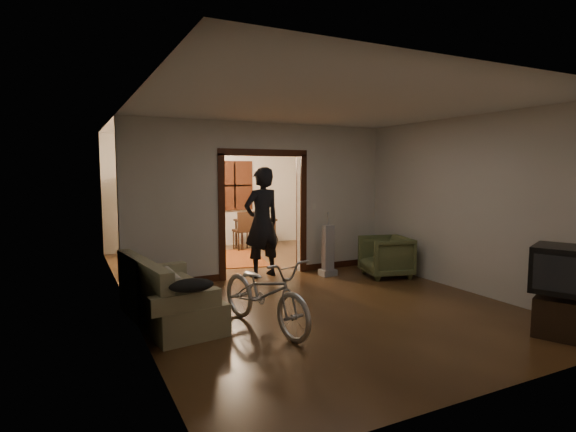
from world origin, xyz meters
TOP-DOWN VIEW (x-y plane):
  - floor at (0.00, 0.00)m, footprint 5.00×8.50m
  - ceiling at (0.00, 0.00)m, footprint 5.00×8.50m
  - wall_back at (0.00, 4.25)m, footprint 5.00×0.02m
  - wall_left at (-2.50, 0.00)m, footprint 0.02×8.50m
  - wall_right at (2.50, 0.00)m, footprint 0.02×8.50m
  - partition_wall at (0.00, 0.75)m, footprint 5.00×0.14m
  - door_casing at (0.00, 0.75)m, footprint 1.74×0.20m
  - far_window at (0.70, 4.21)m, footprint 0.98×0.06m
  - chandelier at (0.00, 2.50)m, footprint 0.24×0.24m
  - light_switch at (1.05, 0.68)m, footprint 0.08×0.01m
  - sofa at (-2.09, -1.10)m, footprint 1.06×1.91m
  - rolled_paper at (-1.99, -0.80)m, footprint 0.10×0.82m
  - jacket at (-2.04, -2.01)m, footprint 0.49×0.37m
  - bicycle at (-1.11, -1.89)m, footprint 0.95×1.81m
  - armchair at (1.97, -0.36)m, footprint 0.99×0.97m
  - tv_stand at (1.87, -3.64)m, footprint 0.65×0.63m
  - crt_tv at (1.87, -3.64)m, footprint 0.80×0.76m
  - vacuum at (1.06, 0.17)m, footprint 0.35×0.31m
  - person at (-0.06, 0.65)m, footprint 0.81×0.61m
  - oriental_rug at (-0.13, 2.52)m, footprint 2.01×2.39m
  - locker at (-1.37, 3.85)m, footprint 1.03×0.75m
  - globe at (-1.37, 3.85)m, footprint 0.28×0.28m
  - desk at (0.99, 3.52)m, footprint 1.00×0.61m
  - desk_chair at (0.62, 3.42)m, footprint 0.48×0.48m

SIDE VIEW (x-z plane):
  - floor at x=0.00m, z-range -0.01..0.01m
  - oriental_rug at x=-0.13m, z-range 0.00..0.02m
  - tv_stand at x=1.87m, z-range 0.00..0.46m
  - desk at x=0.99m, z-range 0.00..0.72m
  - armchair at x=1.97m, z-range 0.00..0.74m
  - sofa at x=-2.09m, z-range 0.00..0.84m
  - bicycle at x=-1.11m, z-range 0.00..0.90m
  - vacuum at x=1.06m, z-range 0.00..0.94m
  - desk_chair at x=0.62m, z-range 0.00..0.95m
  - rolled_paper at x=-1.99m, z-range 0.48..0.58m
  - jacket at x=-2.04m, z-range 0.61..0.75m
  - crt_tv at x=1.87m, z-range 0.53..1.07m
  - locker at x=-1.37m, z-range 0.00..1.84m
  - person at x=-0.06m, z-range 0.00..2.00m
  - door_casing at x=0.00m, z-range -0.06..2.26m
  - light_switch at x=1.05m, z-range 1.19..1.31m
  - wall_back at x=0.00m, z-range 0.00..2.80m
  - wall_left at x=-2.50m, z-range 0.00..2.80m
  - wall_right at x=2.50m, z-range 0.00..2.80m
  - partition_wall at x=0.00m, z-range 0.00..2.80m
  - far_window at x=0.70m, z-range 0.91..2.19m
  - globe at x=-1.37m, z-range 1.80..2.08m
  - chandelier at x=0.00m, z-range 2.23..2.47m
  - ceiling at x=0.00m, z-range 2.79..2.80m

